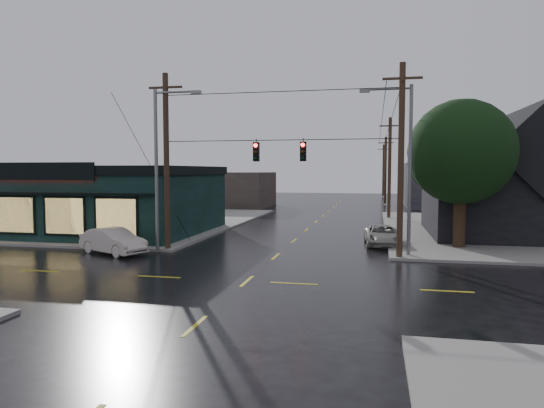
% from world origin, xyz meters
% --- Properties ---
extents(ground_plane, '(160.00, 160.00, 0.00)m').
position_xyz_m(ground_plane, '(0.00, 0.00, 0.00)').
color(ground_plane, black).
extents(sidewalk_nw, '(28.00, 28.00, 0.15)m').
position_xyz_m(sidewalk_nw, '(-20.00, 20.00, 0.07)').
color(sidewalk_nw, gray).
rests_on(sidewalk_nw, ground).
extents(pizza_shop, '(16.30, 12.34, 4.90)m').
position_xyz_m(pizza_shop, '(-15.00, 12.94, 2.56)').
color(pizza_shop, black).
rests_on(pizza_shop, ground).
extents(ne_building, '(12.60, 11.60, 8.75)m').
position_xyz_m(ne_building, '(15.00, 17.00, 4.47)').
color(ne_building, black).
rests_on(ne_building, ground).
extents(corner_tree, '(6.14, 6.14, 8.65)m').
position_xyz_m(corner_tree, '(10.10, 10.62, 5.70)').
color(corner_tree, black).
rests_on(corner_tree, ground).
extents(utility_pole_nw, '(2.00, 0.32, 10.15)m').
position_xyz_m(utility_pole_nw, '(-6.50, 6.50, 0.00)').
color(utility_pole_nw, black).
rests_on(utility_pole_nw, ground).
extents(utility_pole_ne, '(2.00, 0.32, 10.15)m').
position_xyz_m(utility_pole_ne, '(6.50, 6.50, 0.00)').
color(utility_pole_ne, black).
rests_on(utility_pole_ne, ground).
extents(utility_pole_far_a, '(2.00, 0.32, 9.65)m').
position_xyz_m(utility_pole_far_a, '(6.50, 28.00, 0.00)').
color(utility_pole_far_a, black).
rests_on(utility_pole_far_a, ground).
extents(utility_pole_far_b, '(2.00, 0.32, 9.15)m').
position_xyz_m(utility_pole_far_b, '(6.50, 48.00, 0.00)').
color(utility_pole_far_b, black).
rests_on(utility_pole_far_b, ground).
extents(utility_pole_far_c, '(2.00, 0.32, 9.15)m').
position_xyz_m(utility_pole_far_c, '(6.50, 68.00, 0.00)').
color(utility_pole_far_c, black).
rests_on(utility_pole_far_c, ground).
extents(span_signal_assembly, '(13.00, 0.48, 1.23)m').
position_xyz_m(span_signal_assembly, '(0.10, 6.50, 5.70)').
color(span_signal_assembly, black).
rests_on(span_signal_assembly, ground).
extents(streetlight_nw, '(5.40, 0.30, 9.15)m').
position_xyz_m(streetlight_nw, '(-6.80, 5.80, 0.00)').
color(streetlight_nw, slate).
rests_on(streetlight_nw, ground).
extents(streetlight_ne, '(5.40, 0.30, 9.15)m').
position_xyz_m(streetlight_ne, '(7.00, 7.20, 0.00)').
color(streetlight_ne, slate).
rests_on(streetlight_ne, ground).
extents(bg_building_west, '(12.00, 10.00, 4.40)m').
position_xyz_m(bg_building_west, '(-14.00, 40.00, 2.20)').
color(bg_building_west, '#362B27').
rests_on(bg_building_west, ground).
extents(bg_building_east, '(14.00, 12.00, 5.60)m').
position_xyz_m(bg_building_east, '(16.00, 45.00, 2.80)').
color(bg_building_east, '#27262B').
rests_on(bg_building_east, ground).
extents(sedan_cream, '(4.63, 3.21, 1.45)m').
position_xyz_m(sedan_cream, '(-9.03, 4.89, 0.72)').
color(sedan_cream, beige).
rests_on(sedan_cream, ground).
extents(suv_silver, '(2.40, 4.61, 1.24)m').
position_xyz_m(suv_silver, '(5.69, 11.24, 0.62)').
color(suv_silver, '#99968D').
rests_on(suv_silver, ground).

